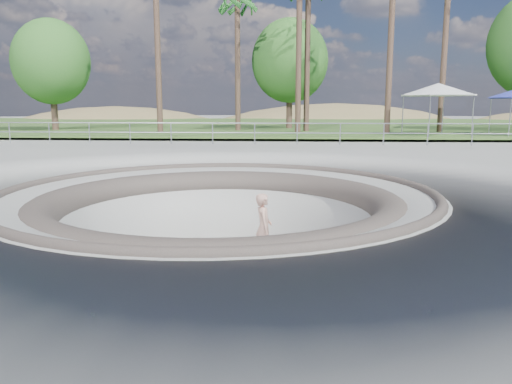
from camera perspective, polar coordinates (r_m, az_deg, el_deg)
ground at (r=11.85m, az=-4.33°, el=0.04°), size 180.00×180.00×0.00m
skate_bowl at (r=12.30m, az=-4.22°, el=-8.38°), size 14.00×14.00×4.10m
grass_strip at (r=45.62m, az=1.85°, el=7.70°), size 180.00×36.00×0.12m
distant_hills at (r=69.35m, az=5.66°, el=2.44°), size 103.20×45.00×28.60m
safety_railing at (r=23.65m, az=-0.16°, el=6.72°), size 25.00×0.06×1.03m
skateboard at (r=12.52m, az=0.86°, el=-8.07°), size 0.76×0.33×0.08m
skater at (r=12.28m, az=0.87°, el=-4.17°), size 0.49×0.68×1.73m
canopy_white at (r=31.27m, az=20.10°, el=10.94°), size 5.58×5.58×2.97m
palm_b at (r=35.15m, az=-2.16°, el=20.65°), size 2.60×2.60×9.71m
bushy_tree_left at (r=37.75m, az=-22.38°, el=13.58°), size 5.27×4.79×7.60m
bushy_tree_mid at (r=37.86m, az=3.88°, el=14.72°), size 5.60×5.09×8.07m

